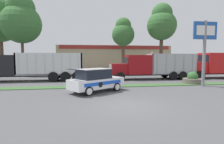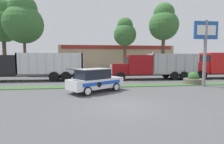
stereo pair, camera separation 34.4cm
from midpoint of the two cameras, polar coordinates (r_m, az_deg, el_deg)
name	(u,v)px [view 1 (the left image)]	position (r m, az deg, el deg)	size (l,w,h in m)	color
ground_plane	(126,105)	(9.87, 3.63, -10.86)	(600.00, 600.00, 0.00)	#515154
grass_verge	(110,86)	(16.12, -1.26, -4.63)	(120.00, 1.32, 0.06)	#3D6633
centre_line_2	(19,82)	(21.92, -28.44, -2.78)	(2.40, 0.14, 0.01)	yellow
centre_line_3	(69,81)	(20.71, -14.23, -2.76)	(2.40, 0.14, 0.01)	yellow
centre_line_4	(116,80)	(20.88, 0.69, -2.56)	(2.40, 0.14, 0.01)	yellow
centre_line_5	(158,79)	(22.38, 14.48, -2.22)	(2.40, 0.14, 0.01)	yellow
centre_line_6	(198,78)	(24.99, 25.95, -1.83)	(2.40, 0.14, 0.01)	yellow
dump_truck_lead	(221,65)	(26.85, 31.72, 1.87)	(11.87, 2.74, 3.61)	black
dump_truck_mid	(16,68)	(22.36, -29.23, 1.25)	(12.87, 2.56, 3.21)	black
dump_truck_trail	(146,67)	(21.78, 10.50, 1.68)	(10.42, 2.68, 3.35)	black
rally_car	(96,80)	(13.53, -6.02, -2.66)	(4.55, 3.85, 1.85)	white
store_sign_post	(205,41)	(18.06, 27.53, 9.00)	(2.25, 0.28, 5.97)	gray
stone_planter	(192,79)	(19.51, 24.33, -2.21)	(1.89, 1.89, 1.25)	#6B6056
store_building_backdrop	(112,57)	(45.01, -0.15, 4.78)	(25.98, 12.10, 5.39)	tan
tree_behind_left	(0,21)	(35.73, -32.98, 13.72)	(5.75, 5.75, 12.47)	brown
tree_behind_centre	(21,20)	(30.89, -27.80, 14.82)	(5.89, 5.89, 12.18)	brown
tree_behind_right	(162,23)	(33.91, 15.65, 15.17)	(5.27, 5.27, 12.39)	brown
tree_behind_far_right	(123,33)	(34.30, 3.37, 12.65)	(4.32, 4.32, 10.27)	brown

